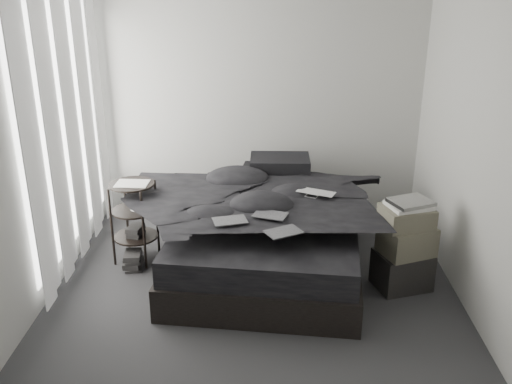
{
  "coord_description": "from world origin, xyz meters",
  "views": [
    {
      "loc": [
        0.13,
        -4.16,
        2.7
      ],
      "look_at": [
        0.0,
        0.8,
        0.75
      ],
      "focal_mm": 40.0,
      "sensor_mm": 36.0,
      "label": 1
    }
  ],
  "objects_px": {
    "bed": "(269,251)",
    "side_stand": "(135,222)",
    "laptop": "(314,187)",
    "box_lower": "(402,270)"
  },
  "relations": [
    {
      "from": "laptop",
      "to": "box_lower",
      "type": "height_order",
      "value": "laptop"
    },
    {
      "from": "box_lower",
      "to": "laptop",
      "type": "bearing_deg",
      "value": 153.93
    },
    {
      "from": "bed",
      "to": "laptop",
      "type": "relative_size",
      "value": 6.24
    },
    {
      "from": "bed",
      "to": "laptop",
      "type": "distance_m",
      "value": 0.78
    },
    {
      "from": "laptop",
      "to": "side_stand",
      "type": "distance_m",
      "value": 1.78
    },
    {
      "from": "bed",
      "to": "side_stand",
      "type": "bearing_deg",
      "value": -178.28
    },
    {
      "from": "laptop",
      "to": "bed",
      "type": "bearing_deg",
      "value": -154.5
    },
    {
      "from": "laptop",
      "to": "side_stand",
      "type": "bearing_deg",
      "value": -158.89
    },
    {
      "from": "laptop",
      "to": "box_lower",
      "type": "bearing_deg",
      "value": -2.12
    },
    {
      "from": "bed",
      "to": "box_lower",
      "type": "relative_size",
      "value": 4.83
    }
  ]
}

